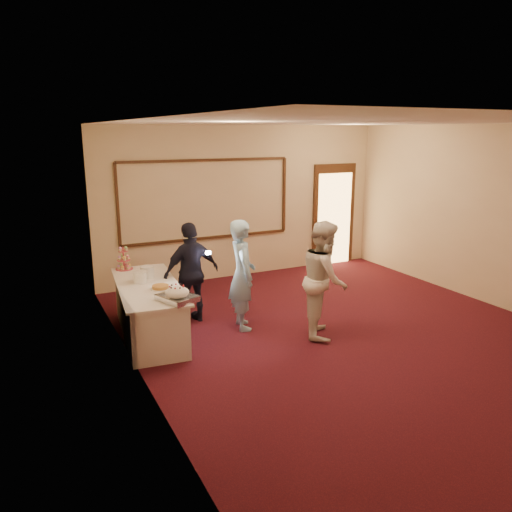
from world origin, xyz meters
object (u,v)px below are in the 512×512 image
Objects in this scene: plate_stack_a at (140,277)px; tart at (160,287)px; pavlova_tray at (177,294)px; guest at (192,273)px; cupcake_stand at (124,261)px; plate_stack_b at (147,272)px; woman at (324,279)px; man at (242,275)px; buffet_table at (149,310)px.

plate_stack_a is 0.47m from tart.
guest reaches higher than pavlova_tray.
cupcake_stand reaches higher than pavlova_tray.
cupcake_stand is 1.88× the size of plate_stack_b.
cupcake_stand is at bearing 100.43° from tart.
pavlova_tray is 0.57m from tart.
tart is (0.02, -0.63, -0.06)m from plate_stack_b.
woman reaches higher than plate_stack_b.
tart is 1.23m from man.
tart is 0.16× the size of man.
plate_stack_b is 0.67m from guest.
plate_stack_b is (0.09, 0.34, 0.47)m from buffet_table.
woman is (2.35, -1.20, -0.02)m from plate_stack_a.
woman is at bearing -27.19° from plate_stack_a.
cupcake_stand is 1.94m from man.
plate_stack_b reaches higher than tart.
buffet_table is at bearing -103.91° from plate_stack_b.
buffet_table is 0.49m from plate_stack_a.
plate_stack_a is at bearing -86.15° from cupcake_stand.
man is at bearing 81.81° from woman.
plate_stack_b is at bearing -17.19° from guest.
cupcake_stand is 2.00× the size of plate_stack_a.
plate_stack_b is (0.16, 0.20, 0.00)m from plate_stack_a.
man reaches higher than plate_stack_a.
guest reaches higher than cupcake_stand.
woman is (0.94, -0.75, 0.01)m from man.
man reaches higher than guest.
plate_stack_b is at bearing -71.10° from cupcake_stand.
guest is (0.57, 1.10, -0.07)m from pavlova_tray.
buffet_table is 3.89× the size of pavlova_tray.
plate_stack_a is 2.64m from woman.
plate_stack_a is 0.94× the size of plate_stack_b.
buffet_table is 1.43× the size of guest.
guest is (-1.53, 1.31, -0.05)m from woman.
cupcake_stand is 0.24× the size of man.
guest reaches higher than buffet_table.
woman is at bearing -25.08° from buffet_table.
plate_stack_a is (0.06, -0.82, -0.06)m from cupcake_stand.
woman reaches higher than plate_stack_a.
man is at bearing -27.78° from plate_stack_b.
plate_stack_a is at bearing -127.59° from plate_stack_b.
pavlova_tray reaches higher than buffet_table.
buffet_table is 0.87m from guest.
buffet_table is 10.70× the size of plate_stack_b.
pavlova_tray is at bearing -86.17° from plate_stack_b.
man is at bearing -1.15° from tart.
pavlova_tray reaches higher than plate_stack_b.
cupcake_stand is 0.82m from plate_stack_a.
buffet_table is 1.36× the size of man.
buffet_table is at bearing 109.75° from tart.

